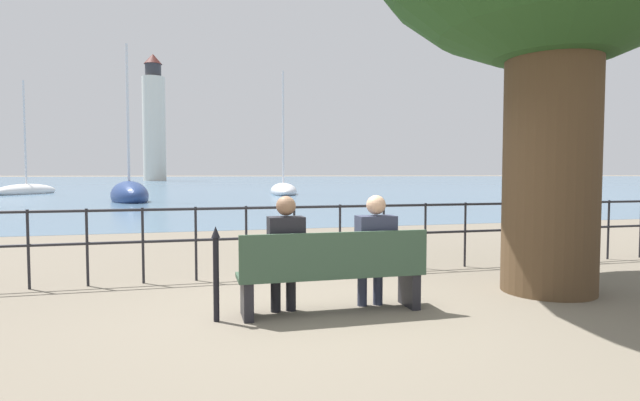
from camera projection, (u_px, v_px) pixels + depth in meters
ground_plane at (331, 312)px, 5.47m from camera, size 1000.00×1000.00×0.00m
harbor_water at (196, 179)px, 158.43m from camera, size 600.00×300.00×0.01m
park_bench at (333, 273)px, 5.39m from camera, size 2.05×0.45×0.90m
seated_person_left at (286, 250)px, 5.32m from camera, size 0.38×0.35×1.28m
seated_person_right at (375, 246)px, 5.58m from camera, size 0.43×0.35×1.28m
promenade_railing at (294, 229)px, 7.39m from camera, size 14.23×0.04×1.05m
closed_umbrella at (216, 269)px, 5.09m from camera, size 0.09×0.09×0.98m
sailboat_0 at (283, 190)px, 37.69m from camera, size 2.93×7.95×9.58m
sailboat_1 at (129, 195)px, 27.44m from camera, size 3.03×5.51×9.08m
sailboat_2 at (27, 190)px, 37.41m from camera, size 3.93×6.08×8.81m
harbor_lighthouse at (154, 122)px, 110.21m from camera, size 4.88×4.88×27.89m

